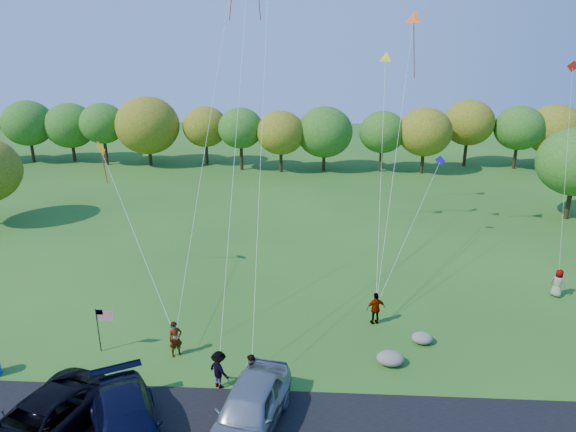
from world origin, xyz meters
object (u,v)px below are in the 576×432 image
minivan_silver (249,409)px  flyer_a (176,339)px  flyer_c (219,370)px  minivan_dark (38,424)px  flyer_b (252,372)px  minivan_navy (127,427)px  flyer_e (558,283)px  flyer_d (376,308)px

minivan_silver → flyer_a: bearing=142.8°
minivan_silver → flyer_c: bearing=134.4°
minivan_dark → flyer_a: (3.52, 5.71, -0.00)m
minivan_dark → flyer_b: 8.15m
minivan_navy → flyer_b: size_ratio=3.65×
flyer_a → flyer_e: (20.23, 6.93, -0.05)m
minivan_silver → flyer_c: 2.99m
minivan_dark → flyer_a: bearing=77.1°
minivan_silver → flyer_e: (16.20, 11.59, -0.16)m
flyer_b → flyer_d: (5.74, 5.51, 0.08)m
minivan_dark → minivan_navy: minivan_navy is taller
minivan_navy → flyer_c: minivan_navy is taller
flyer_b → flyer_e: (16.42, 9.08, 0.04)m
minivan_silver → flyer_c: size_ratio=3.21×
minivan_dark → minivan_silver: 7.62m
flyer_b → flyer_c: size_ratio=0.93×
minivan_silver → flyer_b: (-0.22, 2.52, -0.20)m
minivan_navy → flyer_b: (4.05, 3.56, -0.11)m
flyer_a → flyer_e: bearing=-16.6°
minivan_silver → flyer_e: 19.92m
minivan_dark → flyer_d: (13.07, 9.08, -0.00)m
flyer_a → minivan_navy: bearing=-127.9°
minivan_dark → minivan_navy: (3.28, 0.01, 0.02)m
flyer_c → flyer_e: 19.98m
minivan_navy → flyer_d: flyer_d is taller
flyer_c → flyer_d: (7.12, 5.51, 0.02)m
flyer_e → flyer_a: bearing=62.0°
flyer_c → flyer_d: size_ratio=0.97×
minivan_navy → flyer_a: 5.71m
flyer_c → flyer_a: bearing=-3.7°
flyer_b → flyer_e: 18.76m
flyer_d → minivan_navy: bearing=27.5°
minivan_navy → minivan_silver: bearing=-13.6°
flyer_a → flyer_b: size_ratio=1.11×
minivan_navy → flyer_d: 13.35m
minivan_navy → minivan_silver: minivan_silver is taller
minivan_navy → flyer_e: bearing=4.3°
minivan_navy → flyer_a: flyer_a is taller
minivan_dark → flyer_d: size_ratio=3.37×
flyer_c → flyer_d: flyer_d is taller
minivan_navy → minivan_dark: bearing=152.7°
minivan_navy → minivan_silver: size_ratio=1.06×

